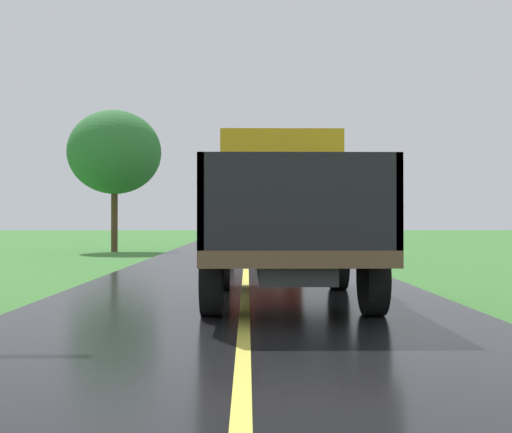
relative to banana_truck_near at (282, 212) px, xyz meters
The scene contains 3 objects.
banana_truck_near is the anchor object (origin of this frame).
banana_truck_far 11.84m from the banana_truck_near, 90.61° to the left, with size 2.38×5.81×2.80m.
roadside_tree_near_left 19.05m from the banana_truck_near, 109.45° to the left, with size 3.99×3.99×6.07m.
Camera 1 is at (0.04, 0.20, 1.31)m, focal length 47.65 mm.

